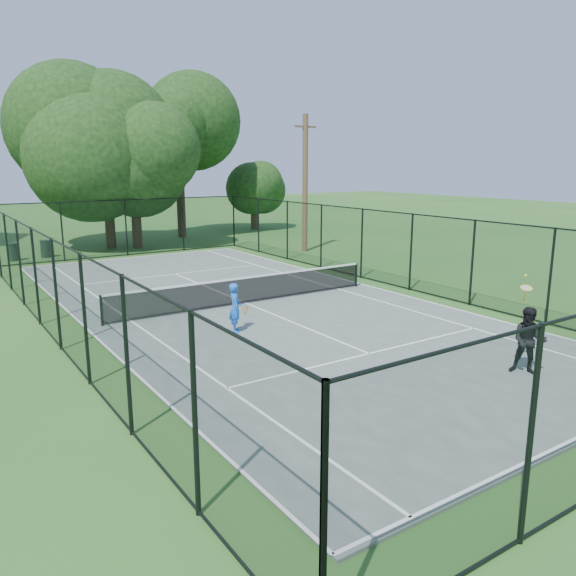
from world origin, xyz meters
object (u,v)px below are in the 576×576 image
tennis_net (246,289)px  player_black (529,341)px  trash_bin_right (46,249)px  player_blue (235,308)px  trash_bin_left (13,252)px  utility_pole (305,183)px

tennis_net → player_black: player_black is taller
player_black → trash_bin_right: bearing=103.7°
player_blue → tennis_net: bearing=55.1°
player_black → tennis_net: bearing=102.7°
tennis_net → trash_bin_left: 15.55m
player_blue → player_black: player_black is taller
trash_bin_right → player_blue: size_ratio=0.63×
trash_bin_left → utility_pole: bearing=-21.4°
trash_bin_right → trash_bin_left: bearing=-174.3°
trash_bin_left → player_black: 25.20m
trash_bin_right → tennis_net: bearing=-75.6°
tennis_net → player_black: 9.71m
tennis_net → utility_pole: 13.03m
trash_bin_right → player_blue: player_blue is taller
trash_bin_right → player_black: (5.91, -24.21, 0.40)m
trash_bin_right → player_blue: (1.85, -17.50, 0.32)m
trash_bin_right → player_black: player_black is taller
utility_pole → player_blue: bearing=-132.5°
tennis_net → trash_bin_right: bearing=104.4°
trash_bin_left → utility_pole: (14.26, -5.58, 3.33)m
tennis_net → player_blue: player_blue is taller
trash_bin_right → utility_pole: bearing=-24.4°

